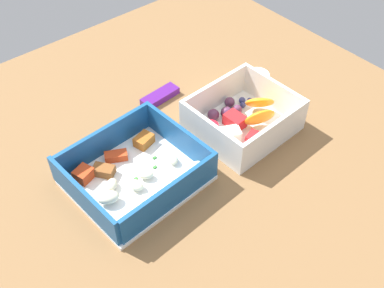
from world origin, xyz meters
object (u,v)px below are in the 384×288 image
object	(u,v)px
candy_bar	(160,96)
paper_cup_liner	(258,77)
pasta_container	(135,173)
fruit_bowl	(243,119)

from	to	relation	value
candy_bar	paper_cup_liner	distance (cm)	17.91
pasta_container	paper_cup_liner	xyz separation A→B (cm)	(30.15, 4.99, -0.88)
paper_cup_liner	candy_bar	bearing A→B (deg)	156.26
pasta_container	fruit_bowl	xyz separation A→B (cm)	(19.31, -2.12, 0.44)
pasta_container	paper_cup_liner	bearing A→B (deg)	6.17
pasta_container	candy_bar	bearing A→B (deg)	38.36
pasta_container	fruit_bowl	world-z (taller)	fruit_bowl
fruit_bowl	candy_bar	xyz separation A→B (cm)	(-5.56, 14.32, -1.46)
fruit_bowl	candy_bar	bearing A→B (deg)	111.21
fruit_bowl	paper_cup_liner	distance (cm)	13.03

